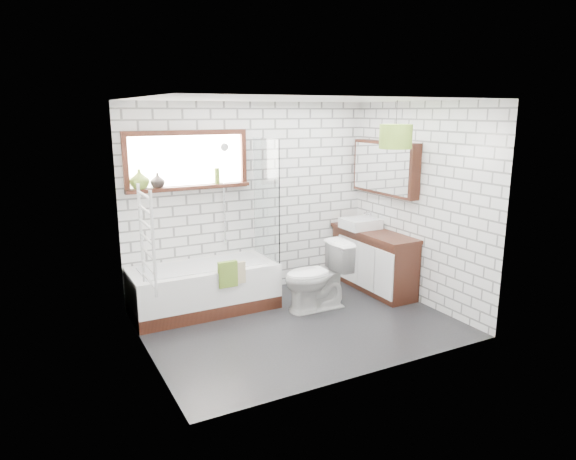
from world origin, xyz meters
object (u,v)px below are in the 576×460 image
basin (361,223)px  pendant (396,136)px  toilet (317,276)px  bathtub (204,288)px  vanity (373,260)px

basin → pendant: size_ratio=1.25×
basin → toilet: 1.21m
bathtub → pendant: (1.99, -1.04, 1.82)m
vanity → toilet: size_ratio=1.69×
toilet → pendant: (0.76, -0.43, 1.68)m
pendant → bathtub: bearing=152.4°
bathtub → toilet: 1.38m
bathtub → vanity: vanity is taller
toilet → bathtub: bearing=-115.0°
vanity → bathtub: bearing=171.7°
pendant → basin: bearing=75.9°
bathtub → basin: bearing=-2.5°
basin → toilet: size_ratio=0.56×
vanity → basin: 0.53m
vanity → basin: bearing=104.3°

